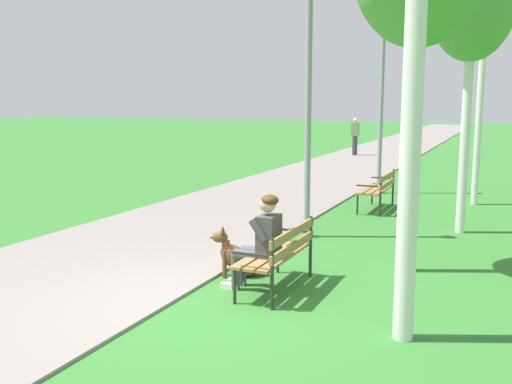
% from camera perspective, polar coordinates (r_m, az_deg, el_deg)
% --- Properties ---
extents(ground_plane, '(120.00, 120.00, 0.00)m').
position_cam_1_polar(ground_plane, '(6.96, -5.48, -11.14)').
color(ground_plane, '#33752D').
extents(paved_path, '(3.88, 60.00, 0.04)m').
position_cam_1_polar(paved_path, '(30.28, 13.44, 4.32)').
color(paved_path, gray).
rests_on(paved_path, ground).
extents(park_bench_near, '(0.55, 1.50, 0.85)m').
position_cam_1_polar(park_bench_near, '(7.33, 2.35, -5.87)').
color(park_bench_near, olive).
rests_on(park_bench_near, ground).
extents(park_bench_mid, '(0.55, 1.50, 0.85)m').
position_cam_1_polar(park_bench_mid, '(12.91, 12.08, 0.46)').
color(park_bench_mid, olive).
rests_on(park_bench_mid, ground).
extents(person_seated_on_near_bench, '(0.74, 0.49, 1.25)m').
position_cam_1_polar(person_seated_on_near_bench, '(7.26, 0.49, -4.64)').
color(person_seated_on_near_bench, '#4C4C51').
rests_on(person_seated_on_near_bench, ground).
extents(dog_brown, '(0.78, 0.47, 0.71)m').
position_cam_1_polar(dog_brown, '(7.94, -1.87, -6.57)').
color(dog_brown, brown).
rests_on(dog_brown, ground).
extents(lamp_post_near, '(0.24, 0.24, 4.66)m').
position_cam_1_polar(lamp_post_near, '(10.04, 5.20, 9.09)').
color(lamp_post_near, gray).
rests_on(lamp_post_near, ground).
extents(lamp_post_mid, '(0.24, 0.24, 4.75)m').
position_cam_1_polar(lamp_post_mid, '(15.19, 12.33, 9.07)').
color(lamp_post_mid, gray).
rests_on(lamp_post_mid, ground).
extents(pedestrian_distant, '(0.32, 0.22, 1.65)m').
position_cam_1_polar(pedestrian_distant, '(25.42, 9.79, 5.43)').
color(pedestrian_distant, '#383842').
rests_on(pedestrian_distant, ground).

